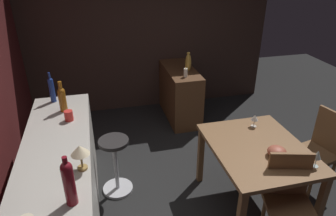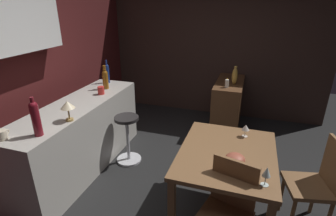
{
  "view_description": "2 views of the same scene",
  "coord_description": "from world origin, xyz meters",
  "views": [
    {
      "loc": [
        -2.3,
        1.0,
        2.42
      ],
      "look_at": [
        0.61,
        0.28,
        0.89
      ],
      "focal_mm": 32.7,
      "sensor_mm": 36.0,
      "label": 1
    },
    {
      "loc": [
        -2.3,
        -0.56,
        2.07
      ],
      "look_at": [
        0.5,
        0.35,
        0.85
      ],
      "focal_mm": 27.68,
      "sensor_mm": 36.0,
      "label": 2
    }
  ],
  "objects": [
    {
      "name": "wine_bottle_ruby",
      "position": [
        -0.63,
        1.25,
        1.08
      ],
      "size": [
        0.08,
        0.08,
        0.38
      ],
      "color": "maroon",
      "rests_on": "kitchen_counter"
    },
    {
      "name": "vase_brass",
      "position": [
        1.83,
        -0.34,
        0.96
      ],
      "size": [
        0.09,
        0.09,
        0.3
      ],
      "color": "#B78C38",
      "rests_on": "sideboard_cabinet"
    },
    {
      "name": "wine_bottle_cobalt",
      "position": [
        1.06,
        1.51,
        1.06
      ],
      "size": [
        0.06,
        0.06,
        0.35
      ],
      "color": "navy",
      "rests_on": "kitchen_counter"
    },
    {
      "name": "wall_side_right",
      "position": [
        2.55,
        0.3,
        1.3
      ],
      "size": [
        0.1,
        4.4,
        2.6
      ],
      "primitive_type": "cube",
      "color": "#33231E",
      "rests_on": "ground_plane"
    },
    {
      "name": "wine_glass_left",
      "position": [
        -0.51,
        -0.77,
        0.86
      ],
      "size": [
        0.07,
        0.07,
        0.17
      ],
      "color": "silver",
      "rests_on": "dining_table"
    },
    {
      "name": "sideboard_cabinet",
      "position": [
        2.0,
        -0.26,
        0.41
      ],
      "size": [
        1.1,
        0.44,
        0.82
      ],
      "primitive_type": "cube",
      "color": "#56351E",
      "rests_on": "ground_plane"
    },
    {
      "name": "ground_plane",
      "position": [
        0.0,
        0.0,
        0.0
      ],
      "size": [
        9.0,
        9.0,
        0.0
      ],
      "primitive_type": "plane",
      "color": "black"
    },
    {
      "name": "chair_by_doorway",
      "position": [
        -0.01,
        -1.28,
        0.51
      ],
      "size": [
        0.47,
        0.47,
        0.93
      ],
      "color": "brown",
      "rests_on": "ground_plane"
    },
    {
      "name": "pillar_candle_tall",
      "position": [
        1.64,
        -0.24,
        0.88
      ],
      "size": [
        0.06,
        0.06,
        0.15
      ],
      "color": "white",
      "rests_on": "sideboard_cabinet"
    },
    {
      "name": "kitchen_counter",
      "position": [
        0.14,
        1.43,
        0.45
      ],
      "size": [
        2.1,
        0.6,
        0.9
      ],
      "primitive_type": "cube",
      "color": "#B2ADA3",
      "rests_on": "ground_plane"
    },
    {
      "name": "wine_glass_right",
      "position": [
        0.25,
        -0.59,
        0.84
      ],
      "size": [
        0.08,
        0.08,
        0.14
      ],
      "color": "silver",
      "rests_on": "dining_table"
    },
    {
      "name": "counter_lamp",
      "position": [
        -0.27,
        1.19,
        1.07
      ],
      "size": [
        0.15,
        0.15,
        0.22
      ],
      "color": "#A58447",
      "rests_on": "kitchen_counter"
    },
    {
      "name": "cup_red",
      "position": [
        0.56,
        1.32,
        0.95
      ],
      "size": [
        0.12,
        0.09,
        0.11
      ],
      "color": "red",
      "rests_on": "kitchen_counter"
    },
    {
      "name": "bar_stool",
      "position": [
        0.45,
        0.91,
        0.36
      ],
      "size": [
        0.34,
        0.34,
        0.67
      ],
      "color": "#262323",
      "rests_on": "ground_plane"
    },
    {
      "name": "wine_bottle_amber",
      "position": [
        0.79,
        1.38,
        1.05
      ],
      "size": [
        0.08,
        0.08,
        0.34
      ],
      "color": "#8C5114",
      "rests_on": "kitchen_counter"
    },
    {
      "name": "fruit_bowl",
      "position": [
        -0.3,
        -0.53,
        0.79
      ],
      "size": [
        0.17,
        0.17,
        0.1
      ],
      "primitive_type": "ellipsoid",
      "color": "#9E4C38",
      "rests_on": "dining_table"
    },
    {
      "name": "dining_table",
      "position": [
        -0.12,
        -0.45,
        0.64
      ],
      "size": [
        1.11,
        0.89,
        0.74
      ],
      "color": "brown",
      "rests_on": "ground_plane"
    },
    {
      "name": "chair_near_window",
      "position": [
        -0.59,
        -0.51,
        0.49
      ],
      "size": [
        0.49,
        0.49,
        0.9
      ],
      "color": "brown",
      "rests_on": "ground_plane"
    }
  ]
}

